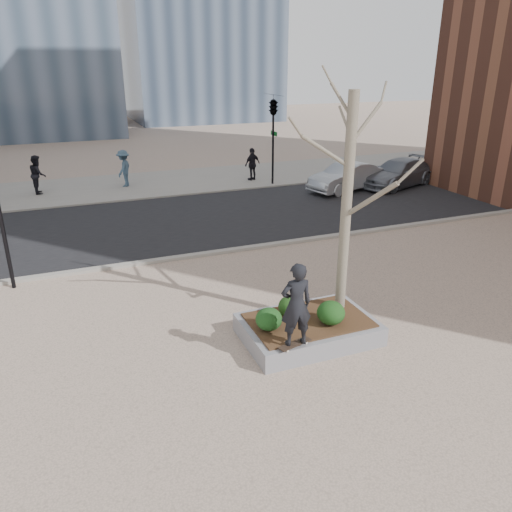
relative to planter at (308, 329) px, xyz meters
name	(u,v)px	position (x,y,z in m)	size (l,w,h in m)	color
ground	(268,346)	(-1.00, 0.00, -0.23)	(120.00, 120.00, 0.00)	tan
street	(170,222)	(-1.00, 10.00, -0.21)	(60.00, 8.00, 0.02)	black
far_sidewalk	(140,185)	(-1.00, 17.00, -0.21)	(60.00, 6.00, 0.02)	gray
planter	(308,329)	(0.00, 0.00, 0.00)	(3.00, 2.00, 0.45)	gray
planter_mulch	(308,320)	(0.00, 0.00, 0.25)	(2.70, 1.70, 0.04)	#382314
sycamore_tree	(349,171)	(1.00, 0.30, 3.56)	(2.80, 2.80, 6.60)	gray
shrub_left	(269,319)	(-1.03, -0.08, 0.52)	(0.59, 0.59, 0.50)	#113514
shrub_middle	(292,307)	(-0.32, 0.23, 0.54)	(0.64, 0.64, 0.54)	#163711
shrub_right	(331,313)	(0.37, -0.36, 0.53)	(0.63, 0.63, 0.54)	#194014
skateboard	(295,345)	(-0.78, -0.88, 0.26)	(0.78, 0.20, 0.07)	black
skateboarder	(296,305)	(-0.78, -0.88, 1.20)	(0.66, 0.43, 1.81)	black
car_silver	(346,177)	(8.28, 11.91, 0.47)	(1.43, 4.11, 1.36)	#AFB2B7
car_third	(398,173)	(11.23, 11.74, 0.47)	(1.89, 4.65, 1.35)	slate
pedestrian_a	(38,174)	(-5.79, 16.98, 0.71)	(0.89, 0.69, 1.83)	black
pedestrian_b	(124,168)	(-1.75, 16.89, 0.72)	(1.19, 0.68, 1.84)	#395267
pedestrian_c	(252,164)	(4.84, 15.80, 0.66)	(1.00, 0.42, 1.71)	black
traffic_light_far	(273,141)	(5.50, 14.60, 2.02)	(0.60, 2.48, 4.50)	black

